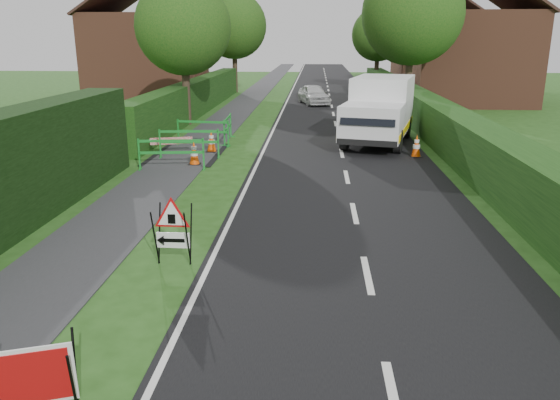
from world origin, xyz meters
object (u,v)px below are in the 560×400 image
object	(u,v)px
red_rect_sign	(22,380)
hatchback_car	(314,94)
triangle_sign	(170,226)
works_van	(380,109)

from	to	relation	value
red_rect_sign	hatchback_car	world-z (taller)	hatchback_car
triangle_sign	red_rect_sign	bearing A→B (deg)	-95.84
works_van	hatchback_car	size ratio (longest dim) A/B	1.64
triangle_sign	works_van	distance (m)	13.53
triangle_sign	hatchback_car	xyz separation A→B (m)	(2.42, 25.38, -0.15)
triangle_sign	works_van	world-z (taller)	works_van
hatchback_car	red_rect_sign	bearing A→B (deg)	-109.99
red_rect_sign	hatchback_car	size ratio (longest dim) A/B	0.33
red_rect_sign	hatchback_car	xyz separation A→B (m)	(2.91, 29.67, 0.09)
triangle_sign	works_van	xyz separation A→B (m)	(5.06, 12.53, 0.58)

